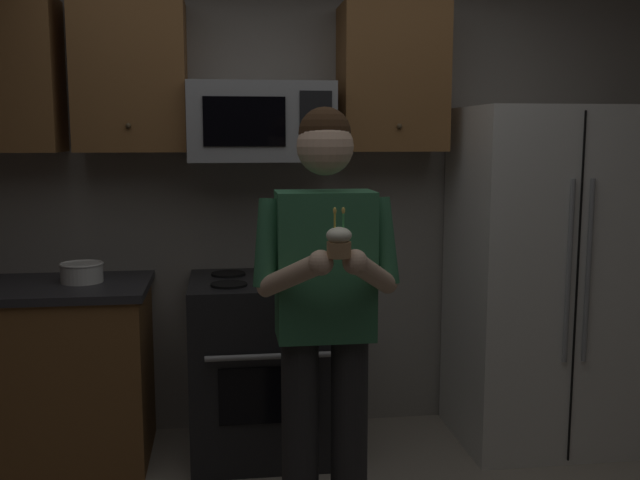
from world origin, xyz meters
name	(u,v)px	position (x,y,z in m)	size (l,w,h in m)	color
wall_back	(286,199)	(0.00, 1.75, 1.30)	(4.40, 0.10, 2.60)	gray
oven_range	(265,365)	(-0.15, 1.36, 0.46)	(0.76, 0.70, 0.93)	black
microwave	(261,122)	(-0.15, 1.48, 1.72)	(0.74, 0.41, 0.40)	#9EA0A5
refrigerator	(544,277)	(1.35, 1.32, 0.90)	(0.90, 0.75, 1.80)	white
cabinet_row_upper	(146,76)	(-0.72, 1.53, 1.95)	(2.78, 0.36, 0.76)	brown
counter_left	(6,375)	(-1.45, 1.38, 0.46)	(1.44, 0.66, 0.92)	brown
bowl_large_white	(82,272)	(-1.06, 1.41, 0.97)	(0.22, 0.22, 0.10)	white
person	(325,305)	(0.04, 0.44, 1.00)	(0.60, 0.48, 1.76)	#262628
cupcake	(339,242)	(0.04, 0.11, 1.29)	(0.09, 0.09, 0.17)	#A87F56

